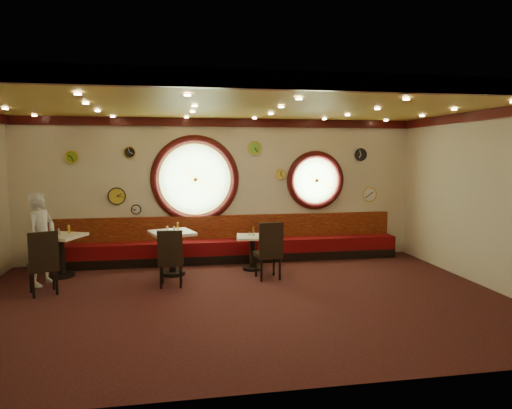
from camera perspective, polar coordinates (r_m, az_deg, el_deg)
name	(u,v)px	position (r m, az deg, el deg)	size (l,w,h in m)	color
floor	(241,300)	(7.76, -1.93, -11.79)	(9.00, 6.00, 0.00)	black
ceiling	(240,104)	(7.42, -2.02, 12.42)	(9.00, 6.00, 0.02)	#C28C36
wall_back	(222,190)	(10.38, -4.29, 1.82)	(9.00, 0.02, 3.20)	beige
wall_front	(283,237)	(4.50, 3.40, -4.06)	(9.00, 0.02, 3.20)	beige
wall_right	(488,199)	(9.19, 27.02, 0.57)	(0.02, 6.00, 3.20)	beige
molding_back	(222,123)	(10.33, -4.33, 10.18)	(9.00, 0.10, 0.18)	#380A0A
molding_front	(283,81)	(4.53, 3.38, 15.21)	(9.00, 0.10, 0.18)	#380A0A
molding_right	(490,114)	(9.16, 27.24, 10.01)	(0.10, 6.00, 0.18)	#380A0A
banquette_base	(224,257)	(10.34, -4.07, -6.62)	(8.00, 0.55, 0.20)	black
banquette_seat	(224,247)	(10.28, -4.08, -5.26)	(8.00, 0.55, 0.30)	#5C070C
banquette_back	(222,227)	(10.43, -4.22, -2.87)	(8.00, 0.10, 0.55)	#5F070D
porthole_left_glass	(195,179)	(10.32, -7.62, 3.14)	(1.66, 1.66, 0.02)	#8EB96F
porthole_left_frame	(195,179)	(10.31, -7.62, 3.14)	(1.98, 1.98, 0.18)	#380A0A
porthole_left_ring	(195,179)	(10.28, -7.61, 3.13)	(1.61, 1.61, 0.03)	yellow
porthole_right_glass	(315,180)	(10.81, 7.40, 3.02)	(1.10, 1.10, 0.02)	#8EB96F
porthole_right_frame	(315,180)	(10.79, 7.43, 3.02)	(1.38, 1.38, 0.18)	#380A0A
porthole_right_ring	(316,180)	(10.77, 7.48, 3.01)	(1.09, 1.09, 0.03)	yellow
wall_clock_0	(130,152)	(10.31, -15.51, 6.30)	(0.24, 0.24, 0.03)	black
wall_clock_1	(117,196)	(10.38, -17.00, 1.00)	(0.36, 0.36, 0.03)	gold
wall_clock_2	(255,148)	(10.42, -0.17, 7.08)	(0.30, 0.30, 0.03)	#7DC53D
wall_clock_3	(136,209)	(10.37, -14.75, -0.60)	(0.20, 0.20, 0.03)	silver
wall_clock_4	(369,194)	(11.28, 13.99, 1.24)	(0.34, 0.34, 0.03)	white
wall_clock_5	(280,174)	(10.54, 3.05, 3.80)	(0.22, 0.22, 0.03)	#DEC74A
wall_clock_6	(72,157)	(10.49, -22.06, 5.52)	(0.26, 0.26, 0.03)	#81B323
wall_clock_7	(361,155)	(11.14, 12.94, 6.10)	(0.28, 0.28, 0.03)	black
table_a	(61,250)	(9.77, -23.17, -5.30)	(1.00, 1.00, 0.84)	black
table_b	(172,247)	(9.30, -10.44, -5.31)	(1.00, 1.00, 0.88)	black
table_c	(252,248)	(9.57, -0.45, -5.49)	(0.74, 0.74, 0.72)	black
chair_a	(43,259)	(8.61, -25.05, -6.17)	(0.61, 0.61, 0.69)	black
chair_b	(170,254)	(8.43, -10.65, -6.15)	(0.47, 0.47, 0.66)	black
chair_c	(269,247)	(8.76, 1.69, -5.31)	(0.52, 0.52, 0.70)	black
condiment_a_salt	(59,231)	(9.82, -23.41, -3.07)	(0.04, 0.04, 0.11)	silver
condiment_b_salt	(167,229)	(9.26, -11.03, -2.99)	(0.04, 0.04, 0.11)	silver
condiment_c_salt	(250,233)	(9.54, -0.81, -3.62)	(0.03, 0.03, 0.09)	silver
condiment_a_pepper	(59,232)	(9.73, -23.38, -3.19)	(0.04, 0.04, 0.10)	silver
condiment_b_pepper	(174,229)	(9.17, -10.22, -3.05)	(0.04, 0.04, 0.11)	silver
condiment_c_pepper	(254,233)	(9.51, -0.28, -3.65)	(0.03, 0.03, 0.09)	silver
condiment_a_bottle	(69,229)	(9.80, -22.34, -2.88)	(0.05, 0.05, 0.17)	gold
condiment_b_bottle	(178,226)	(9.33, -9.74, -2.73)	(0.05, 0.05, 0.16)	gold
condiment_c_bottle	(253,231)	(9.62, -0.34, -3.29)	(0.05, 0.05, 0.17)	gold
waiter	(41,239)	(9.29, -25.24, -3.89)	(0.63, 0.41, 1.72)	silver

